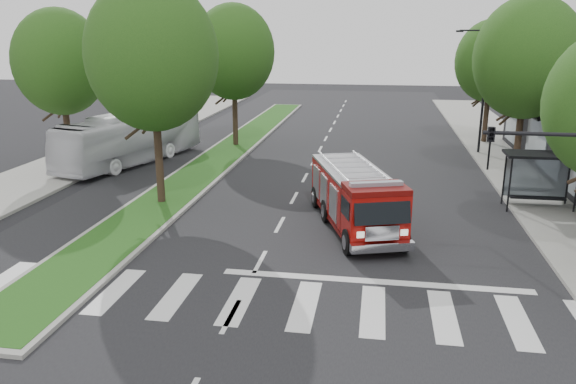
% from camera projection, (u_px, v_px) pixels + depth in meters
% --- Properties ---
extents(ground, '(140.00, 140.00, 0.00)m').
position_uv_depth(ground, '(260.00, 262.00, 19.79)').
color(ground, black).
rests_on(ground, ground).
extents(sidewalk_right, '(5.00, 80.00, 0.15)m').
position_uv_depth(sidewalk_right, '(554.00, 197.00, 27.32)').
color(sidewalk_right, gray).
rests_on(sidewalk_right, ground).
extents(sidewalk_left, '(5.00, 80.00, 0.15)m').
position_uv_depth(sidewalk_left, '(45.00, 175.00, 31.50)').
color(sidewalk_left, gray).
rests_on(sidewalk_left, ground).
extents(median, '(3.00, 50.00, 0.15)m').
position_uv_depth(median, '(228.00, 151.00, 37.77)').
color(median, gray).
rests_on(median, ground).
extents(bus_shelter, '(3.20, 1.60, 2.61)m').
position_uv_depth(bus_shelter, '(541.00, 165.00, 25.23)').
color(bus_shelter, black).
rests_on(bus_shelter, ground).
extents(tree_right_mid, '(5.60, 5.60, 9.72)m').
position_uv_depth(tree_right_mid, '(527.00, 58.00, 29.51)').
color(tree_right_mid, black).
rests_on(tree_right_mid, ground).
extents(tree_right_far, '(5.00, 5.00, 8.73)m').
position_uv_depth(tree_right_far, '(491.00, 61.00, 39.18)').
color(tree_right_far, black).
rests_on(tree_right_far, ground).
extents(tree_median_near, '(5.80, 5.80, 10.16)m').
position_uv_depth(tree_median_near, '(152.00, 56.00, 24.53)').
color(tree_median_near, black).
rests_on(tree_median_near, ground).
extents(tree_median_far, '(5.60, 5.60, 9.72)m').
position_uv_depth(tree_median_far, '(233.00, 52.00, 37.91)').
color(tree_median_far, black).
rests_on(tree_median_far, ground).
extents(tree_left_mid, '(5.20, 5.20, 9.16)m').
position_uv_depth(tree_left_mid, '(60.00, 62.00, 31.64)').
color(tree_left_mid, black).
rests_on(tree_left_mid, ground).
extents(streetlight_right_far, '(2.11, 0.20, 8.00)m').
position_uv_depth(streetlight_right_far, '(482.00, 86.00, 35.93)').
color(streetlight_right_far, black).
rests_on(streetlight_right_far, ground).
extents(fire_engine, '(4.49, 7.94, 2.64)m').
position_uv_depth(fire_engine, '(355.00, 197.00, 23.02)').
color(fire_engine, '#580604').
rests_on(fire_engine, ground).
extents(city_bus, '(5.51, 11.33, 3.08)m').
position_uv_depth(city_bus, '(132.00, 138.00, 34.29)').
color(city_bus, silver).
rests_on(city_bus, ground).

